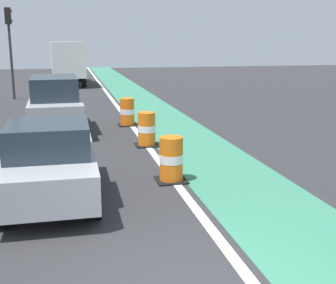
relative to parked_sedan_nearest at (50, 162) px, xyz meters
The scene contains 9 objects.
bike_lane_strip 9.02m from the parked_sedan_nearest, 61.10° to the left, with size 2.50×80.00×0.01m, color #387F60.
lane_divider_stripe 8.40m from the parked_sedan_nearest, 70.14° to the left, with size 0.20×80.00×0.01m, color silver.
parked_sedan_nearest is the anchor object (origin of this frame).
parked_suv_second 7.46m from the parked_sedan_nearest, 90.48° to the left, with size 2.02×4.65×2.04m.
traffic_barrel_front 2.87m from the parked_sedan_nearest, 14.05° to the left, with size 0.73×0.73×1.09m.
traffic_barrel_mid 5.26m from the parked_sedan_nearest, 57.40° to the left, with size 0.73×0.73×1.09m.
traffic_barrel_back 8.47m from the parked_sedan_nearest, 71.54° to the left, with size 0.73×0.73×1.09m.
delivery_truck_down_block 25.66m from the parked_sedan_nearest, 89.09° to the left, with size 2.63×7.69×3.23m.
traffic_light_corner 17.82m from the parked_sedan_nearest, 98.65° to the left, with size 0.41×0.32×5.10m.
Camera 1 is at (-1.47, -5.03, 3.32)m, focal length 46.87 mm.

